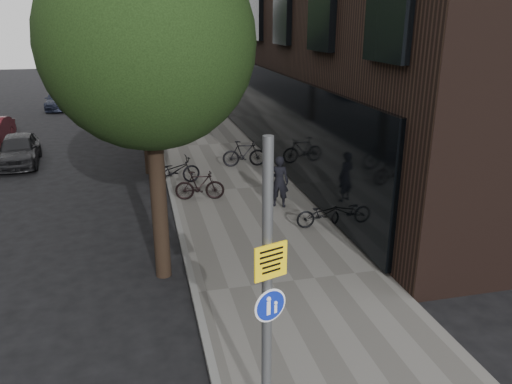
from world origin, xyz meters
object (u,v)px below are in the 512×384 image
object	(u,v)px
signpost	(267,289)
parked_car_near	(19,149)
pedestrian	(279,181)
parked_bike_facade_near	(323,214)

from	to	relation	value
signpost	parked_car_near	size ratio (longest dim) A/B	1.13
pedestrian	parked_bike_facade_near	xyz separation A→B (m)	(0.76, -1.89, -0.42)
parked_bike_facade_near	parked_car_near	size ratio (longest dim) A/B	0.41
pedestrian	parked_bike_facade_near	distance (m)	2.08
signpost	parked_car_near	xyz separation A→B (m)	(-6.41, 15.96, -1.64)
signpost	parked_car_near	world-z (taller)	signpost
parked_bike_facade_near	parked_car_near	bearing A→B (deg)	50.37
parked_bike_facade_near	parked_car_near	xyz separation A→B (m)	(-9.78, 9.38, 0.12)
signpost	parked_car_near	bearing A→B (deg)	93.67
pedestrian	parked_car_near	bearing A→B (deg)	-14.84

